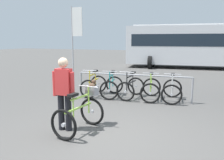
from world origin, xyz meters
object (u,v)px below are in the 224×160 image
Objects in this scene: racked_bike_black at (131,88)px; racked_bike_lime at (151,89)px; banner_flag at (75,34)px; racked_bike_white at (172,90)px; racked_bike_teal at (112,86)px; featured_bicycle at (82,109)px; racked_bike_yellow at (94,85)px; person_with_featured_bike at (64,91)px; bus_distant at (198,44)px.

racked_bike_black is 0.70m from racked_bike_lime.
racked_bike_white is at bearing 6.58° from banner_flag.
featured_bicycle reaches higher than racked_bike_teal.
racked_bike_black is at bearing 89.07° from featured_bicycle.
racked_bike_teal is (0.70, 0.06, 0.00)m from racked_bike_yellow.
racked_bike_teal is 2.10m from racked_bike_white.
featured_bicycle is 0.75× the size of person_with_featured_bike.
banner_flag is at bearing -173.42° from racked_bike_white.
bus_distant reaches higher than featured_bicycle.
racked_bike_lime and racked_bike_white have the same top height.
racked_bike_lime is at bearing 5.25° from racked_bike_black.
banner_flag is (-1.34, -0.20, 1.86)m from racked_bike_teal.
racked_bike_white is at bearing 5.25° from racked_bike_lime.
racked_bike_white is (0.70, 0.06, 0.00)m from racked_bike_lime.
person_with_featured_bike reaches higher than racked_bike_teal.
racked_bike_lime is 3.33m from banner_flag.
featured_bicycle is 0.12× the size of bus_distant.
person_with_featured_bike is 13.84m from bus_distant.
bus_distant is at bearing 83.11° from featured_bicycle.
racked_bike_yellow is 2.10m from racked_bike_lime.
person_with_featured_bike is (-1.81, -3.53, 0.54)m from racked_bike_white.
racked_bike_lime is at bearing 72.16° from person_with_featured_bike.
racked_bike_white is 0.71× the size of person_with_featured_bike.
banner_flag is at bearing 123.50° from featured_bicycle.
racked_bike_lime is 0.12× the size of bus_distant.
racked_bike_yellow is 0.94× the size of featured_bicycle.
racked_bike_lime is (2.09, 0.19, 0.00)m from racked_bike_yellow.
featured_bicycle is (0.64, -3.20, 0.12)m from racked_bike_teal.
racked_bike_black is at bearing 5.25° from racked_bike_teal.
racked_bike_teal is 1.01× the size of racked_bike_lime.
racked_bike_yellow is 3.42m from featured_bicycle.
person_with_featured_bike is at bearing -117.16° from racked_bike_white.
racked_bike_lime is at bearing 77.30° from featured_bicycle.
racked_bike_yellow is 0.36× the size of banner_flag.
racked_bike_teal is at bearing -174.75° from racked_bike_black.
featured_bicycle is at bearing -78.64° from racked_bike_teal.
racked_bike_black is 10.48m from bus_distant.
racked_bike_black is 0.95× the size of racked_bike_white.
racked_bike_yellow is at bearing 106.56° from person_with_featured_bike.
banner_flag reaches higher than person_with_featured_bike.
featured_bicycle reaches higher than racked_bike_yellow.
featured_bicycle reaches higher than racked_bike_white.
racked_bike_white is at bearing 62.84° from person_with_featured_bike.
racked_bike_teal is at bearing -174.75° from racked_bike_lime.
racked_bike_black is at bearing -174.75° from racked_bike_white.
racked_bike_black is at bearing -174.75° from racked_bike_lime.
bus_distant is at bearing 81.67° from person_with_featured_bike.
racked_bike_lime is at bearing -94.96° from bus_distant.
racked_bike_yellow is 1.98m from banner_flag.
featured_bicycle is at bearing -102.70° from racked_bike_lime.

